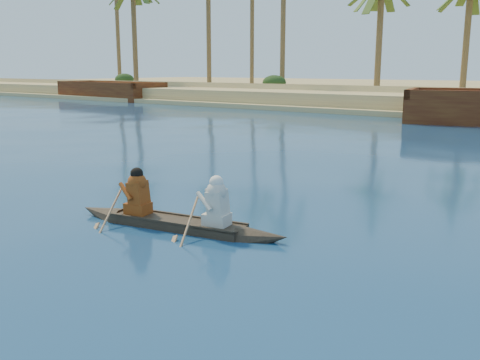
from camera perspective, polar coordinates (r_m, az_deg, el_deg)
The scene contains 2 objects.
canoe at distance 10.62m, azimuth -6.85°, elevation -3.78°, with size 4.77×1.46×1.30m.
barge_left at distance 56.03m, azimuth -13.65°, elevation 9.10°, with size 12.78×4.99×2.09m.
Camera 1 is at (2.04, -11.39, 3.10)m, focal length 40.00 mm.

